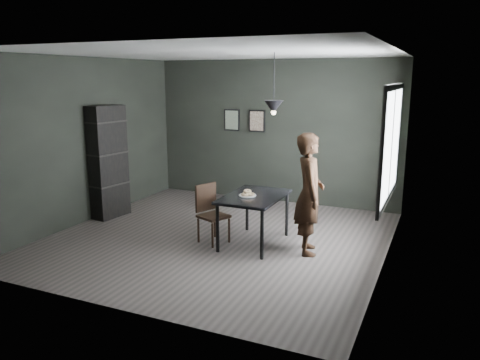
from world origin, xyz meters
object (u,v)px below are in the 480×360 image
at_px(cafe_table, 254,200).
at_px(shelf_unit, 107,162).
at_px(white_plate, 247,196).
at_px(pendant_lamp, 274,107).
at_px(woman, 309,194).
at_px(wood_chair, 210,209).

bearing_deg(cafe_table, shelf_unit, 174.69).
height_order(white_plate, pendant_lamp, pendant_lamp).
xyz_separation_m(cafe_table, shelf_unit, (-2.92, 0.27, 0.32)).
xyz_separation_m(woman, pendant_lamp, (-0.59, 0.11, 1.19)).
bearing_deg(cafe_table, wood_chair, -164.94).
distance_m(cafe_table, woman, 0.86).
bearing_deg(woman, shelf_unit, 64.99).
bearing_deg(woman, pendant_lamp, 58.41).
height_order(cafe_table, wood_chair, wood_chair).
height_order(shelf_unit, pendant_lamp, pendant_lamp).
bearing_deg(shelf_unit, white_plate, 1.20).
distance_m(cafe_table, shelf_unit, 2.95).
bearing_deg(shelf_unit, woman, 4.04).
bearing_deg(wood_chair, white_plate, 30.83).
height_order(white_plate, shelf_unit, shelf_unit).
distance_m(shelf_unit, pendant_lamp, 3.35).
bearing_deg(shelf_unit, pendant_lamp, 5.29).
relative_size(wood_chair, pendant_lamp, 1.03).
height_order(white_plate, wood_chair, wood_chair).
bearing_deg(woman, cafe_table, 68.36).
bearing_deg(pendant_lamp, wood_chair, -163.01).
distance_m(woman, shelf_unit, 3.78).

